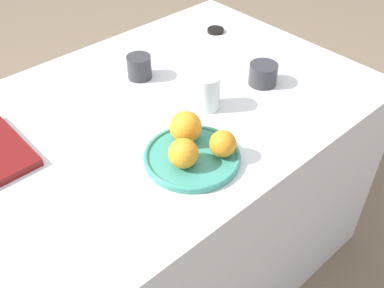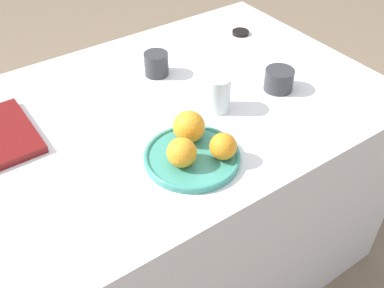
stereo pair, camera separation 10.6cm
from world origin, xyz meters
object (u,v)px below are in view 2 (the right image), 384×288
at_px(orange_1, 189,127).
at_px(orange_0, 182,152).
at_px(soy_dish, 241,32).
at_px(cup_0, 279,80).
at_px(orange_2, 223,146).
at_px(water_glass, 218,93).
at_px(fruit_platter, 192,157).
at_px(cup_1, 156,64).

bearing_deg(orange_1, orange_0, -135.00).
bearing_deg(soy_dish, orange_1, -141.52).
bearing_deg(orange_0, cup_0, 15.92).
xyz_separation_m(orange_1, orange_2, (0.03, -0.10, -0.01)).
height_order(orange_0, soy_dish, orange_0).
height_order(orange_0, water_glass, water_glass).
bearing_deg(orange_0, orange_2, -20.53).
xyz_separation_m(fruit_platter, soy_dish, (0.52, 0.45, -0.00)).
height_order(cup_0, soy_dish, cup_0).
distance_m(fruit_platter, orange_2, 0.08).
distance_m(fruit_platter, water_glass, 0.23).
height_order(fruit_platter, orange_0, orange_0).
bearing_deg(orange_1, cup_0, 8.75).
relative_size(orange_1, water_glass, 0.80).
xyz_separation_m(orange_1, cup_0, (0.36, 0.05, -0.02)).
xyz_separation_m(water_glass, soy_dish, (0.34, 0.31, -0.04)).
xyz_separation_m(orange_0, orange_2, (0.09, -0.04, -0.00)).
bearing_deg(cup_1, cup_0, -47.63).
bearing_deg(orange_2, orange_0, 159.47).
bearing_deg(cup_1, soy_dish, 8.83).
bearing_deg(fruit_platter, orange_2, -38.29).
height_order(fruit_platter, cup_1, cup_1).
xyz_separation_m(fruit_platter, orange_2, (0.06, -0.05, 0.04)).
distance_m(orange_1, orange_2, 0.11).
distance_m(orange_0, water_glass, 0.26).
distance_m(orange_0, cup_0, 0.44).
height_order(fruit_platter, soy_dish, fruit_platter).
xyz_separation_m(cup_0, cup_1, (-0.25, 0.28, 0.00)).
xyz_separation_m(orange_1, soy_dish, (0.49, 0.39, -0.05)).
bearing_deg(water_glass, cup_1, 99.71).
distance_m(water_glass, soy_dish, 0.46).
distance_m(orange_0, soy_dish, 0.72).
xyz_separation_m(water_glass, cup_0, (0.21, -0.02, -0.02)).
bearing_deg(soy_dish, orange_2, -133.24).
height_order(fruit_platter, orange_2, orange_2).
bearing_deg(cup_0, orange_2, -154.58).
bearing_deg(fruit_platter, orange_0, -164.01).
distance_m(orange_2, cup_0, 0.36).
bearing_deg(cup_0, orange_1, -171.25).
bearing_deg(water_glass, soy_dish, 42.36).
relative_size(orange_0, cup_0, 0.84).
bearing_deg(orange_2, soy_dish, 46.76).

